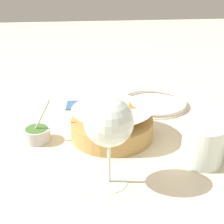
{
  "coord_description": "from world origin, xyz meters",
  "views": [
    {
      "loc": [
        -0.08,
        -0.7,
        0.38
      ],
      "look_at": [
        0.01,
        -0.02,
        0.07
      ],
      "focal_mm": 50.0,
      "sensor_mm": 36.0,
      "label": 1
    }
  ],
  "objects": [
    {
      "name": "napkin",
      "position": [
        -0.05,
        0.18,
        0.0
      ],
      "size": [
        0.12,
        0.08,
        0.01
      ],
      "color": "#38608E",
      "rests_on": "ground_plane"
    },
    {
      "name": "sauce_cup",
      "position": [
        -0.17,
        -0.02,
        0.02
      ],
      "size": [
        0.07,
        0.06,
        0.11
      ],
      "color": "#B7B7BC",
      "rests_on": "ground_plane"
    },
    {
      "name": "food_basket",
      "position": [
        0.01,
        -0.02,
        0.04
      ],
      "size": [
        0.2,
        0.2,
        0.09
      ],
      "color": "#B2894C",
      "rests_on": "ground_plane"
    },
    {
      "name": "side_plate",
      "position": [
        0.16,
        0.16,
        0.01
      ],
      "size": [
        0.21,
        0.21,
        0.01
      ],
      "color": "silver",
      "rests_on": "ground_plane"
    },
    {
      "name": "ground_plane",
      "position": [
        0.0,
        0.0,
        0.0
      ],
      "size": [
        4.0,
        4.0,
        0.0
      ],
      "primitive_type": "plane",
      "color": "beige"
    },
    {
      "name": "beer_mug",
      "position": [
        0.19,
        -0.16,
        0.04
      ],
      "size": [
        0.12,
        0.09,
        0.09
      ],
      "color": "silver",
      "rests_on": "ground_plane"
    },
    {
      "name": "wine_glass",
      "position": [
        -0.02,
        -0.21,
        0.13
      ],
      "size": [
        0.09,
        0.09,
        0.18
      ],
      "color": "silver",
      "rests_on": "ground_plane"
    }
  ]
}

